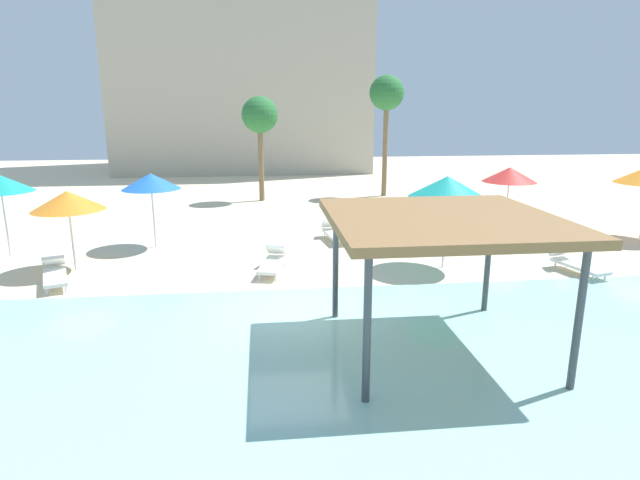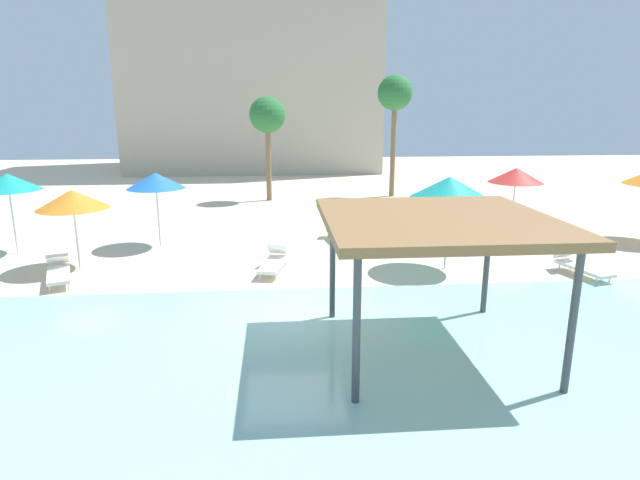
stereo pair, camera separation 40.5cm
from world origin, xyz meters
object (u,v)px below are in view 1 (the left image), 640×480
Objects in this scene: beach_umbrella_teal_5 at (0,183)px; beach_umbrella_red_2 at (510,175)px; beach_umbrella_blue_1 at (151,181)px; lounge_chair_1 at (334,232)px; shade_pavilion at (443,224)px; lounge_chair_3 at (576,263)px; lounge_chair_0 at (55,273)px; beach_umbrella_teal_6 at (447,187)px; palm_tree_0 at (260,117)px; lounge_chair_4 at (273,261)px; palm_tree_1 at (387,96)px; beach_umbrella_orange_4 at (68,201)px.

beach_umbrella_red_2 is at bearing 3.94° from beach_umbrella_teal_5.
lounge_chair_1 is at bearing 1.94° from beach_umbrella_blue_1.
shade_pavilion is 2.24× the size of lounge_chair_3.
lounge_chair_0 is at bearing -163.76° from beach_umbrella_red_2.
lounge_chair_3 is (6.81, -4.81, 0.00)m from lounge_chair_1.
lounge_chair_0 is (-2.09, -3.90, -2.07)m from beach_umbrella_blue_1.
beach_umbrella_teal_6 is 11.85m from lounge_chair_0.
palm_tree_0 is (5.98, 13.19, 4.10)m from lounge_chair_0.
beach_umbrella_teal_5 is 1.41× the size of lounge_chair_4.
lounge_chair_1 is (11.34, 0.81, -2.16)m from beach_umbrella_teal_5.
palm_tree_1 is at bearing 175.95° from lounge_chair_3.
palm_tree_1 is at bearing 106.52° from beach_umbrella_red_2.
lounge_chair_3 is 17.31m from palm_tree_0.
beach_umbrella_blue_1 is at bearing 7.02° from beach_umbrella_teal_5.
beach_umbrella_teal_5 is 19.14m from palm_tree_1.
beach_umbrella_red_2 is (13.62, 0.68, -0.04)m from beach_umbrella_blue_1.
beach_umbrella_teal_6 is at bearing -11.79° from beach_umbrella_teal_5.
beach_umbrella_blue_1 is 1.36× the size of lounge_chair_4.
lounge_chair_1 and lounge_chair_4 have the same top height.
shade_pavilion is 11.60m from beach_umbrella_red_2.
lounge_chair_4 is at bearing 178.19° from beach_umbrella_teal_6.
lounge_chair_3 is at bearing -80.10° from palm_tree_1.
shade_pavilion is 7.85m from lounge_chair_3.
beach_umbrella_teal_6 reaches higher than lounge_chair_3.
beach_umbrella_teal_5 is 0.95× the size of beach_umbrella_teal_6.
beach_umbrella_teal_6 is 1.47× the size of lounge_chair_0.
lounge_chair_1 is at bearing 94.53° from lounge_chair_0.
lounge_chair_0 is at bearing -118.20° from beach_umbrella_blue_1.
lounge_chair_1 is 11.93m from palm_tree_1.
lounge_chair_3 is at bearing -12.43° from beach_umbrella_teal_5.
lounge_chair_3 is 0.30× the size of palm_tree_1.
lounge_chair_0 and lounge_chair_4 have the same top height.
palm_tree_0 is 0.83× the size of palm_tree_1.
beach_umbrella_orange_4 is at bearing -135.36° from palm_tree_1.
palm_tree_1 is (12.92, 13.99, 5.18)m from lounge_chair_0.
lounge_chair_1 is (-7.04, -0.46, -2.03)m from beach_umbrella_red_2.
shade_pavilion reaches higher than beach_umbrella_red_2.
beach_umbrella_blue_1 is 1.35× the size of lounge_chair_3.
beach_umbrella_blue_1 is 3.23m from beach_umbrella_orange_4.
shade_pavilion is 2.25× the size of lounge_chair_4.
beach_umbrella_blue_1 is at bearing 52.21° from beach_umbrella_orange_4.
palm_tree_0 is at bearing 138.47° from beach_umbrella_red_2.
lounge_chair_4 is at bearing -111.28° from lounge_chair_3.
lounge_chair_4 is at bearing -39.14° from beach_umbrella_blue_1.
lounge_chair_1 is at bearing 17.94° from beach_umbrella_orange_4.
beach_umbrella_teal_5 is at bearing -172.98° from beach_umbrella_blue_1.
palm_tree_0 reaches higher than shade_pavilion.
palm_tree_0 reaches higher than lounge_chair_4.
palm_tree_0 is (-2.69, 9.07, 4.10)m from lounge_chair_1.
lounge_chair_4 is (-9.21, 1.18, 0.00)m from lounge_chair_3.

